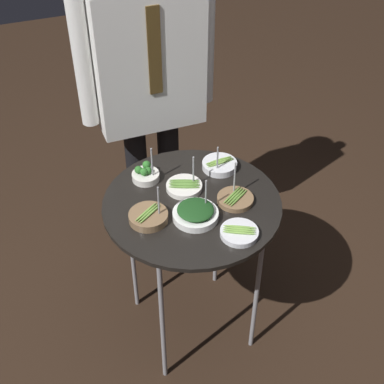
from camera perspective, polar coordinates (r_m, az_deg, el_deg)
The scene contains 10 objects.
ground_plane at distance 2.63m, azimuth 0.00°, elevation -13.77°, with size 8.00×8.00×0.00m, color black.
serving_cart at distance 2.10m, azimuth 0.00°, elevation -2.20°, with size 0.70×0.70×0.77m.
bowl_asparagus_back_left at distance 2.12m, azimuth -0.80°, elevation 0.62°, with size 0.14×0.14×0.14m.
bowl_asparagus_center at distance 1.98m, azimuth -4.66°, elevation -2.62°, with size 0.15×0.15×0.16m.
bowl_asparagus_front_left at distance 2.07m, azimuth 4.64°, elevation -0.72°, with size 0.14×0.14×0.16m.
bowl_spinach_mid_right at distance 1.98m, azimuth 0.38°, elevation -2.25°, with size 0.17×0.17×0.16m.
bowl_asparagus_far_rim at distance 1.93m, azimuth 5.06°, elevation -4.33°, with size 0.14×0.14×0.03m.
bowl_asparagus_back_right at distance 2.23m, azimuth 2.95°, elevation 2.90°, with size 0.15×0.15×0.13m.
bowl_broccoli_near_rim at distance 2.17m, azimuth -4.99°, elevation 1.91°, with size 0.11×0.11×0.16m.
waiter_figure at distance 2.34m, azimuth -4.76°, elevation 12.45°, with size 0.61×0.23×1.65m.
Camera 1 is at (-0.57, -1.45, 2.12)m, focal length 50.00 mm.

